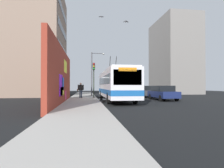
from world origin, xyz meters
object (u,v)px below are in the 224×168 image
Objects in this scene: parked_car_navy at (163,93)px; street_lamp at (93,70)px; city_bus at (115,84)px; parked_car_dark_gray at (146,91)px; traffic_light at (94,74)px; pedestrian_midblock at (81,89)px.

parked_car_navy is 11.20m from street_lamp.
street_lamp is at bearing 14.69° from city_bus.
parked_car_dark_gray is at bearing -110.25° from street_lamp.
parked_car_navy is 5.35m from parked_car_dark_gray.
parked_car_navy is 1.07× the size of traffic_light.
city_bus is 8.23m from street_lamp.
pedestrian_midblock is 5.98m from street_lamp.
pedestrian_midblock is at bearing 99.50° from traffic_light.
parked_car_dark_gray is (5.03, -5.20, -0.93)m from city_bus.
city_bus is at bearing -143.12° from traffic_light.
traffic_light is (2.87, 2.15, 1.22)m from city_bus.
parked_car_dark_gray is at bearing -73.56° from traffic_light.
street_lamp reaches higher than parked_car_dark_gray.
city_bus is 2.84× the size of traffic_light.
city_bus is 2.66× the size of parked_car_navy.
parked_car_navy is at bearing -93.48° from city_bus.
parked_car_dark_gray is 8.26m from street_lamp.
traffic_light reaches higher than parked_car_dark_gray.
traffic_light is 4.91m from street_lamp.
pedestrian_midblock is 0.42× the size of traffic_light.
city_bus reaches higher than traffic_light.
traffic_light is 0.66× the size of street_lamp.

